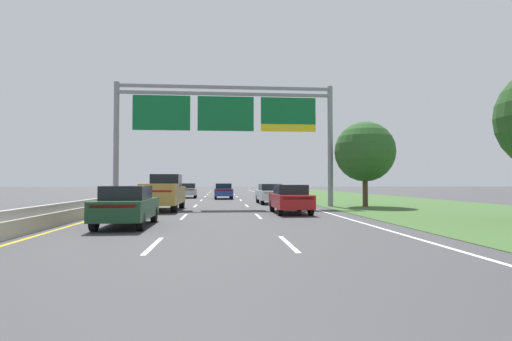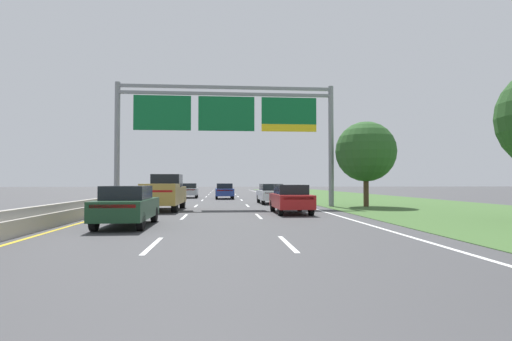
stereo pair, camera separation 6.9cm
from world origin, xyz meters
The scene contains 12 objects.
ground_plane centered at (0.00, 35.00, 0.00)m, with size 220.00×220.00×0.00m, color #3D3D3F.
lane_striping centered at (0.00, 34.54, 0.00)m, with size 11.96×106.00×0.01m.
grass_verge_right centered at (13.95, 35.00, 0.01)m, with size 14.00×110.00×0.02m, color #3D602D.
median_barrier_concrete centered at (-6.60, 35.00, 0.35)m, with size 0.60×110.00×0.85m.
overhead_sign_gantry centered at (0.30, 26.93, 6.05)m, with size 15.06×0.42×8.48m.
pickup_truck_gold centered at (-3.45, 24.18, 1.07)m, with size 2.10×5.44×2.20m.
car_blue_centre_lane_sedan centered at (0.23, 40.64, 0.82)m, with size 1.92×4.44×1.57m.
car_darkgreen_left_lane_sedan centered at (-3.66, 15.36, 0.82)m, with size 1.87×4.42×1.57m.
car_white_right_lane_sedan centered at (3.86, 31.07, 0.82)m, with size 1.94×4.45×1.57m.
car_silver_left_lane_sedan centered at (-3.58, 43.62, 0.82)m, with size 1.94×4.45×1.57m.
car_red_right_lane_sedan centered at (3.77, 21.19, 0.82)m, with size 1.85×4.41×1.57m.
roadside_tree_mid centered at (9.99, 26.55, 3.83)m, with size 4.18×4.18×5.93m.
Camera 2 is at (0.03, -0.62, 1.72)m, focal length 28.18 mm.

